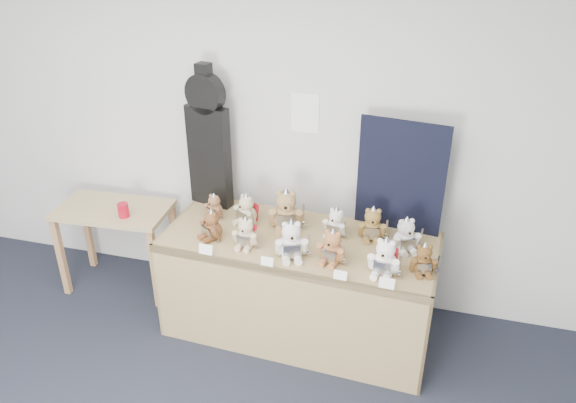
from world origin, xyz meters
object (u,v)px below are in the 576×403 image
(display_table, at_px, (296,265))
(teddy_back_centre_right, at_px, (336,224))
(red_cup, at_px, (123,210))
(teddy_front_centre, at_px, (291,241))
(teddy_front_end, at_px, (423,260))
(teddy_back_end, at_px, (406,236))
(teddy_front_left, at_px, (246,234))
(teddy_back_left, at_px, (246,211))
(teddy_front_right, at_px, (332,248))
(guitar_case, at_px, (208,139))
(side_table, at_px, (115,221))
(teddy_front_far_right, at_px, (385,259))
(teddy_front_far_left, at_px, (211,226))
(teddy_back_right, at_px, (372,225))
(teddy_back_far_left, at_px, (214,207))
(teddy_back_centre_left, at_px, (286,212))

(display_table, distance_m, teddy_back_centre_right, 0.41)
(red_cup, distance_m, teddy_front_centre, 1.47)
(teddy_front_centre, relative_size, teddy_front_end, 1.29)
(display_table, bearing_deg, teddy_back_end, 13.15)
(teddy_front_left, distance_m, teddy_back_end, 1.09)
(teddy_back_left, bearing_deg, teddy_front_right, 3.24)
(guitar_case, bearing_deg, teddy_back_centre_right, 0.55)
(side_table, relative_size, red_cup, 8.22)
(red_cup, xyz_separation_m, teddy_front_far_right, (2.06, -0.32, 0.12))
(guitar_case, bearing_deg, teddy_front_far_left, -55.09)
(teddy_front_left, bearing_deg, teddy_front_right, -1.07)
(display_table, relative_size, teddy_front_end, 8.37)
(side_table, relative_size, teddy_back_right, 3.42)
(teddy_back_centre_right, bearing_deg, teddy_back_far_left, -164.69)
(teddy_front_far_left, bearing_deg, teddy_back_centre_left, 62.93)
(teddy_front_far_left, xyz_separation_m, teddy_back_left, (0.16, 0.27, 0.00))
(teddy_front_far_left, xyz_separation_m, teddy_front_centre, (0.61, -0.08, 0.02))
(side_table, distance_m, red_cup, 0.27)
(display_table, distance_m, teddy_front_centre, 0.33)
(guitar_case, bearing_deg, red_cup, -141.68)
(red_cup, bearing_deg, teddy_back_far_left, 6.70)
(guitar_case, bearing_deg, teddy_front_far_right, -10.17)
(teddy_front_far_left, bearing_deg, teddy_front_far_right, 27.50)
(teddy_back_left, bearing_deg, teddy_back_far_left, -155.51)
(teddy_back_right, bearing_deg, side_table, 172.25)
(guitar_case, height_order, teddy_front_right, guitar_case)
(teddy_front_end, relative_size, teddy_back_centre_right, 0.98)
(teddy_front_far_right, relative_size, teddy_back_centre_right, 1.20)
(teddy_front_left, bearing_deg, display_table, 20.19)
(teddy_front_left, xyz_separation_m, teddy_front_far_right, (0.96, -0.08, 0.02))
(teddy_front_end, xyz_separation_m, teddy_back_right, (-0.37, 0.33, 0.01))
(teddy_back_right, bearing_deg, guitar_case, 163.67)
(teddy_back_left, bearing_deg, teddy_front_end, 15.27)
(red_cup, height_order, teddy_back_end, teddy_back_end)
(teddy_back_centre_left, bearing_deg, teddy_front_far_right, -39.73)
(teddy_back_centre_left, bearing_deg, teddy_front_end, -29.94)
(display_table, relative_size, teddy_front_right, 7.42)
(side_table, distance_m, teddy_front_far_left, 1.08)
(teddy_back_centre_right, xyz_separation_m, teddy_back_end, (0.50, -0.06, 0.01))
(side_table, xyz_separation_m, teddy_back_left, (1.16, -0.04, 0.29))
(teddy_front_far_right, distance_m, teddy_back_far_left, 1.39)
(teddy_front_far_left, xyz_separation_m, teddy_front_right, (0.88, -0.07, 0.01))
(teddy_back_left, xyz_separation_m, teddy_back_centre_left, (0.31, 0.00, 0.04))
(teddy_front_far_left, height_order, teddy_back_centre_left, teddy_back_centre_left)
(display_table, relative_size, teddy_back_far_left, 9.41)
(red_cup, bearing_deg, teddy_back_centre_left, 3.01)
(side_table, relative_size, teddy_front_end, 3.92)
(teddy_front_far_right, bearing_deg, guitar_case, 165.09)
(red_cup, relative_size, teddy_front_far_right, 0.39)
(guitar_case, height_order, teddy_front_far_right, guitar_case)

